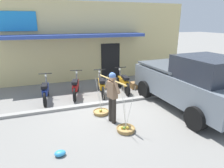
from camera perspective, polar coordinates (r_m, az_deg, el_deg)
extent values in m
plane|color=gray|center=(7.47, -0.85, -7.81)|extent=(90.00, 90.00, 0.00)
cube|color=gray|center=(8.06, -2.42, -5.46)|extent=(20.00, 0.24, 0.10)
cylinder|color=#2D2823|center=(6.49, 0.55, -7.71)|extent=(0.15, 0.15, 0.86)
cylinder|color=#2D2823|center=(6.62, -0.35, -7.16)|extent=(0.15, 0.15, 0.86)
cube|color=#84664C|center=(6.29, 0.10, -1.65)|extent=(0.28, 0.38, 0.54)
sphere|color=tan|center=(6.17, 0.10, 1.90)|extent=(0.21, 0.21, 0.21)
sphere|color=#4C70B2|center=(6.16, 0.10, 2.35)|extent=(0.22, 0.22, 0.22)
cylinder|color=#84664C|center=(6.05, 1.39, -0.75)|extent=(0.18, 0.35, 0.43)
cylinder|color=#84664C|center=(6.43, -1.12, 0.36)|extent=(0.18, 0.35, 0.43)
cylinder|color=tan|center=(6.19, 0.10, 1.15)|extent=(0.43, 1.40, 0.04)
cylinder|color=#B2894C|center=(6.23, 3.97, -12.95)|extent=(0.53, 0.53, 0.09)
torus|color=olive|center=(6.20, 3.98, -12.55)|extent=(0.58, 0.58, 0.05)
sphere|color=#6AA53F|center=(6.14, 3.54, -12.49)|extent=(0.08, 0.08, 0.08)
sphere|color=gold|center=(6.15, 2.95, -12.38)|extent=(0.09, 0.09, 0.09)
sphere|color=gold|center=(6.16, 4.52, -12.36)|extent=(0.09, 0.09, 0.09)
cylinder|color=silver|center=(5.99, 3.65, -6.41)|extent=(0.01, 0.26, 1.36)
cylinder|color=silver|center=(5.80, 3.38, -7.25)|extent=(0.22, 0.13, 1.36)
cylinder|color=silver|center=(5.88, 5.31, -6.95)|extent=(0.22, 0.13, 1.36)
cylinder|color=#B2894C|center=(7.27, -3.18, -8.19)|extent=(0.53, 0.53, 0.09)
torus|color=olive|center=(7.25, -3.18, -7.83)|extent=(0.58, 0.58, 0.05)
sphere|color=#6EAA41|center=(7.21, -3.24, -7.57)|extent=(0.10, 0.10, 0.10)
sphere|color=#67A03D|center=(7.22, -3.31, -7.56)|extent=(0.09, 0.09, 0.09)
sphere|color=gold|center=(7.20, -3.34, -7.66)|extent=(0.09, 0.09, 0.09)
cylinder|color=silver|center=(7.09, -3.55, -2.50)|extent=(0.01, 0.26, 1.36)
cylinder|color=silver|center=(6.90, -3.98, -3.09)|extent=(0.22, 0.13, 1.36)
cylinder|color=silver|center=(6.96, -2.30, -2.90)|extent=(0.22, 0.13, 1.36)
cylinder|color=black|center=(9.32, -18.10, -1.52)|extent=(0.14, 0.59, 0.58)
cylinder|color=black|center=(8.16, -18.74, -4.31)|extent=(0.14, 0.59, 0.58)
cube|color=navy|center=(9.24, -18.25, 0.01)|extent=(0.17, 0.29, 0.06)
cube|color=navy|center=(8.57, -18.59, -1.67)|extent=(0.29, 0.92, 0.24)
cube|color=black|center=(8.32, -18.85, -0.51)|extent=(0.28, 0.58, 0.12)
cylinder|color=slate|center=(9.11, -18.38, 0.60)|extent=(0.09, 0.30, 0.76)
cylinder|color=black|center=(8.93, -18.66, 2.85)|extent=(0.54, 0.09, 0.04)
sphere|color=silver|center=(9.12, -18.49, 2.25)|extent=(0.11, 0.11, 0.11)
cylinder|color=black|center=(9.53, -9.93, -0.45)|extent=(0.23, 0.58, 0.58)
cylinder|color=black|center=(8.37, -10.70, -3.09)|extent=(0.23, 0.58, 0.58)
cube|color=red|center=(9.46, -10.01, 1.05)|extent=(0.21, 0.31, 0.06)
cube|color=red|center=(8.78, -10.43, -0.55)|extent=(0.43, 0.92, 0.24)
cube|color=black|center=(8.54, -10.64, 0.61)|extent=(0.36, 0.60, 0.12)
cylinder|color=slate|center=(9.32, -10.11, 1.63)|extent=(0.13, 0.30, 0.76)
cylinder|color=black|center=(9.15, -10.29, 3.84)|extent=(0.53, 0.17, 0.04)
sphere|color=silver|center=(9.34, -10.14, 3.24)|extent=(0.11, 0.11, 0.11)
cylinder|color=black|center=(9.56, -3.57, -0.16)|extent=(0.17, 0.59, 0.58)
cylinder|color=black|center=(8.40, -2.60, -2.71)|extent=(0.17, 0.59, 0.58)
cube|color=orange|center=(9.49, -3.60, 1.34)|extent=(0.18, 0.30, 0.06)
cube|color=orange|center=(8.81, -3.06, -0.21)|extent=(0.34, 0.92, 0.24)
cube|color=black|center=(8.57, -2.94, 0.95)|extent=(0.31, 0.59, 0.12)
cylinder|color=slate|center=(9.35, -3.55, 1.93)|extent=(0.11, 0.30, 0.76)
cylinder|color=black|center=(9.18, -3.53, 4.14)|extent=(0.54, 0.12, 0.04)
sphere|color=silver|center=(9.37, -3.63, 3.53)|extent=(0.11, 0.11, 0.11)
cylinder|color=black|center=(10.00, 2.17, 0.66)|extent=(0.13, 0.58, 0.58)
cylinder|color=black|center=(8.87, 4.43, -1.61)|extent=(0.13, 0.58, 0.58)
cube|color=orange|center=(9.92, 2.19, 2.10)|extent=(0.16, 0.29, 0.06)
cube|color=orange|center=(9.27, 3.44, 0.70)|extent=(0.28, 0.91, 0.24)
cube|color=black|center=(9.04, 3.81, 1.83)|extent=(0.27, 0.58, 0.12)
cylinder|color=slate|center=(9.80, 2.37, 2.68)|extent=(0.09, 0.30, 0.76)
cylinder|color=black|center=(9.63, 2.53, 4.80)|extent=(0.54, 0.08, 0.04)
sphere|color=silver|center=(9.81, 2.25, 4.20)|extent=(0.11, 0.11, 0.11)
cube|color=slate|center=(8.05, 20.83, -0.51)|extent=(2.19, 4.81, 0.96)
cube|color=#282D38|center=(7.29, 25.95, 4.07)|extent=(1.86, 1.99, 0.76)
cube|color=#4A5259|center=(8.66, 16.51, 5.14)|extent=(1.95, 2.46, 0.08)
cylinder|color=black|center=(6.64, 22.92, -9.09)|extent=(0.31, 0.77, 0.76)
cylinder|color=black|center=(9.82, 18.84, -0.06)|extent=(0.31, 0.77, 0.76)
cylinder|color=black|center=(8.72, 9.39, -1.54)|extent=(0.31, 0.77, 0.76)
cube|color=#DBC684|center=(13.39, -12.19, 12.52)|extent=(13.00, 5.00, 4.20)
cube|color=#334CA3|center=(10.39, -10.10, 13.48)|extent=(7.15, 1.00, 0.16)
cube|color=#1E84D1|center=(10.75, -26.91, 15.79)|extent=(2.20, 0.08, 0.90)
cube|color=black|center=(11.53, -0.44, 6.60)|extent=(1.10, 0.06, 2.00)
ellipsoid|color=#3393D1|center=(5.38, -14.70, -18.70)|extent=(0.28, 0.22, 0.14)
cube|color=olive|center=(9.93, 6.66, -0.36)|extent=(0.44, 0.36, 0.32)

